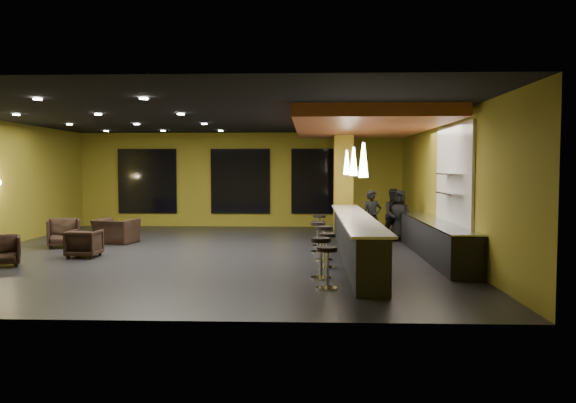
{
  "coord_description": "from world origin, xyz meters",
  "views": [
    {
      "loc": [
        2.56,
        -14.34,
        2.19
      ],
      "look_at": [
        2.0,
        0.5,
        1.3
      ],
      "focal_mm": 35.0,
      "sensor_mm": 36.0,
      "label": 1
    }
  ],
  "objects_px": {
    "staff_a": "(372,217)",
    "bar_stool_3": "(324,239)",
    "bar_counter": "(355,239)",
    "column": "(343,182)",
    "bar_stool_6": "(319,224)",
    "pendant_0": "(363,160)",
    "staff_c": "(399,216)",
    "staff_b": "(395,215)",
    "bar_stool_2": "(327,246)",
    "armchair_d": "(116,231)",
    "bar_stool_1": "(321,253)",
    "prep_counter": "(434,240)",
    "pendant_1": "(354,161)",
    "armchair_c": "(64,233)",
    "armchair_b": "(84,243)",
    "armchair_a": "(2,251)",
    "bar_stool_5": "(318,230)",
    "pendant_2": "(347,162)",
    "bar_stool_0": "(327,262)"
  },
  "relations": [
    {
      "from": "staff_a",
      "to": "bar_stool_3",
      "type": "height_order",
      "value": "staff_a"
    },
    {
      "from": "bar_stool_1",
      "to": "bar_stool_2",
      "type": "relative_size",
      "value": 1.06
    },
    {
      "from": "column",
      "to": "armchair_c",
      "type": "height_order",
      "value": "column"
    },
    {
      "from": "bar_stool_2",
      "to": "bar_counter",
      "type": "bearing_deg",
      "value": 59.21
    },
    {
      "from": "bar_stool_3",
      "to": "armchair_b",
      "type": "bearing_deg",
      "value": 177.53
    },
    {
      "from": "column",
      "to": "bar_stool_2",
      "type": "distance_m",
      "value": 5.94
    },
    {
      "from": "prep_counter",
      "to": "staff_b",
      "type": "height_order",
      "value": "staff_b"
    },
    {
      "from": "armchair_a",
      "to": "prep_counter",
      "type": "bearing_deg",
      "value": -16.3
    },
    {
      "from": "bar_stool_3",
      "to": "staff_a",
      "type": "bearing_deg",
      "value": 63.35
    },
    {
      "from": "staff_b",
      "to": "pendant_2",
      "type": "bearing_deg",
      "value": -174.67
    },
    {
      "from": "column",
      "to": "bar_stool_2",
      "type": "relative_size",
      "value": 4.57
    },
    {
      "from": "pendant_1",
      "to": "staff_a",
      "type": "bearing_deg",
      "value": 72.35
    },
    {
      "from": "prep_counter",
      "to": "bar_stool_3",
      "type": "height_order",
      "value": "prep_counter"
    },
    {
      "from": "staff_a",
      "to": "column",
      "type": "bearing_deg",
      "value": 102.9
    },
    {
      "from": "prep_counter",
      "to": "bar_stool_2",
      "type": "bearing_deg",
      "value": -148.28
    },
    {
      "from": "armchair_d",
      "to": "armchair_c",
      "type": "bearing_deg",
      "value": 49.2
    },
    {
      "from": "prep_counter",
      "to": "armchair_a",
      "type": "height_order",
      "value": "prep_counter"
    },
    {
      "from": "pendant_0",
      "to": "armchair_a",
      "type": "distance_m",
      "value": 8.22
    },
    {
      "from": "armchair_d",
      "to": "bar_stool_1",
      "type": "xyz_separation_m",
      "value": [
        5.85,
        -5.02,
        0.17
      ]
    },
    {
      "from": "bar_counter",
      "to": "prep_counter",
      "type": "xyz_separation_m",
      "value": [
        2.0,
        0.5,
        -0.07
      ]
    },
    {
      "from": "bar_stool_0",
      "to": "bar_stool_5",
      "type": "bearing_deg",
      "value": 90.7
    },
    {
      "from": "staff_a",
      "to": "staff_b",
      "type": "bearing_deg",
      "value": 37.0
    },
    {
      "from": "armchair_c",
      "to": "bar_stool_6",
      "type": "relative_size",
      "value": 1.12
    },
    {
      "from": "pendant_0",
      "to": "bar_stool_3",
      "type": "distance_m",
      "value": 2.71
    },
    {
      "from": "column",
      "to": "bar_stool_6",
      "type": "height_order",
      "value": "column"
    },
    {
      "from": "staff_b",
      "to": "staff_c",
      "type": "xyz_separation_m",
      "value": [
        0.13,
        -0.04,
        -0.02
      ]
    },
    {
      "from": "armchair_d",
      "to": "bar_stool_3",
      "type": "distance_m",
      "value": 6.61
    },
    {
      "from": "bar_counter",
      "to": "staff_a",
      "type": "xyz_separation_m",
      "value": [
        0.72,
        2.75,
        0.28
      ]
    },
    {
      "from": "armchair_a",
      "to": "armchair_b",
      "type": "xyz_separation_m",
      "value": [
        1.32,
        1.32,
        -0.01
      ]
    },
    {
      "from": "pendant_0",
      "to": "staff_a",
      "type": "relative_size",
      "value": 0.45
    },
    {
      "from": "column",
      "to": "bar_stool_5",
      "type": "height_order",
      "value": "column"
    },
    {
      "from": "staff_b",
      "to": "armchair_a",
      "type": "relative_size",
      "value": 2.07
    },
    {
      "from": "prep_counter",
      "to": "staff_a",
      "type": "relative_size",
      "value": 3.85
    },
    {
      "from": "pendant_1",
      "to": "armchair_b",
      "type": "height_order",
      "value": "pendant_1"
    },
    {
      "from": "pendant_1",
      "to": "bar_stool_1",
      "type": "bearing_deg",
      "value": -106.78
    },
    {
      "from": "pendant_1",
      "to": "prep_counter",
      "type": "bearing_deg",
      "value": 0.0
    },
    {
      "from": "bar_stool_3",
      "to": "bar_stool_2",
      "type": "bearing_deg",
      "value": -87.96
    },
    {
      "from": "armchair_a",
      "to": "bar_stool_1",
      "type": "relative_size",
      "value": 0.93
    },
    {
      "from": "armchair_c",
      "to": "bar_stool_0",
      "type": "relative_size",
      "value": 1.13
    },
    {
      "from": "bar_stool_2",
      "to": "bar_stool_3",
      "type": "relative_size",
      "value": 0.94
    },
    {
      "from": "staff_c",
      "to": "staff_b",
      "type": "bearing_deg",
      "value": -172.43
    },
    {
      "from": "armchair_c",
      "to": "bar_stool_5",
      "type": "xyz_separation_m",
      "value": [
        7.06,
        0.42,
        0.06
      ]
    },
    {
      "from": "staff_b",
      "to": "armchair_c",
      "type": "relative_size",
      "value": 1.8
    },
    {
      "from": "pendant_0",
      "to": "pendant_1",
      "type": "height_order",
      "value": "same"
    },
    {
      "from": "pendant_2",
      "to": "armchair_b",
      "type": "bearing_deg",
      "value": -156.44
    },
    {
      "from": "pendant_0",
      "to": "staff_b",
      "type": "xyz_separation_m",
      "value": [
        1.47,
        5.51,
        -1.57
      ]
    },
    {
      "from": "staff_b",
      "to": "bar_stool_6",
      "type": "relative_size",
      "value": 2.02
    },
    {
      "from": "prep_counter",
      "to": "pendant_0",
      "type": "bearing_deg",
      "value": -128.66
    },
    {
      "from": "prep_counter",
      "to": "staff_b",
      "type": "xyz_separation_m",
      "value": [
        -0.53,
        3.01,
        0.35
      ]
    },
    {
      "from": "staff_c",
      "to": "bar_stool_1",
      "type": "bearing_deg",
      "value": -89.9
    }
  ]
}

